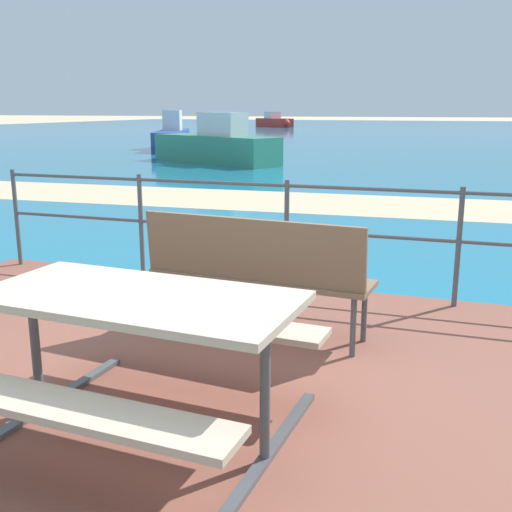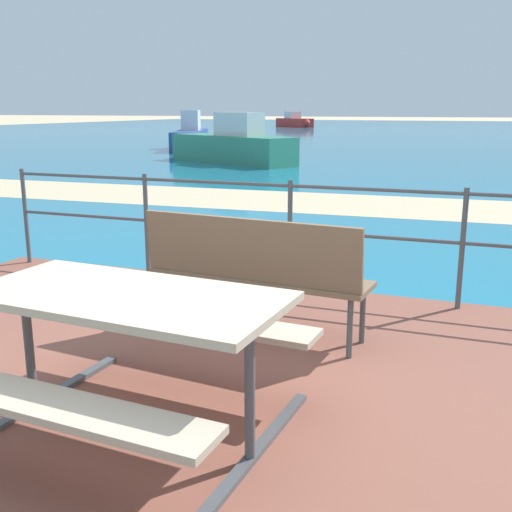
# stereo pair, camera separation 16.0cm
# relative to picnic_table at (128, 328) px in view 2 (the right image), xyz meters

# --- Properties ---
(ground_plane) EXTENTS (240.00, 240.00, 0.00)m
(ground_plane) POSITION_rel_picnic_table_xyz_m (-0.02, 0.27, -0.63)
(ground_plane) COLOR beige
(patio_paving) EXTENTS (6.40, 5.20, 0.06)m
(patio_paving) POSITION_rel_picnic_table_xyz_m (-0.02, 0.27, -0.60)
(patio_paving) COLOR brown
(patio_paving) RESTS_ON ground
(sea_water) EXTENTS (90.00, 90.00, 0.01)m
(sea_water) POSITION_rel_picnic_table_xyz_m (-0.02, 40.27, -0.63)
(sea_water) COLOR teal
(sea_water) RESTS_ON ground
(beach_strip) EXTENTS (54.06, 4.81, 0.01)m
(beach_strip) POSITION_rel_picnic_table_xyz_m (-0.02, 8.37, -0.62)
(beach_strip) COLOR beige
(beach_strip) RESTS_ON ground
(picnic_table) EXTENTS (1.65, 1.51, 0.75)m
(picnic_table) POSITION_rel_picnic_table_xyz_m (0.00, 0.00, 0.00)
(picnic_table) COLOR #BCAD93
(picnic_table) RESTS_ON patio_paving
(park_bench) EXTENTS (1.67, 0.55, 0.90)m
(park_bench) POSITION_rel_picnic_table_xyz_m (0.10, 1.48, -0.04)
(park_bench) COLOR #7A6047
(park_bench) RESTS_ON patio_paving
(railing_fence) EXTENTS (5.94, 0.04, 1.01)m
(railing_fence) POSITION_rel_picnic_table_xyz_m (-0.02, 2.71, 0.07)
(railing_fence) COLOR #4C5156
(railing_fence) RESTS_ON patio_paving
(boat_near) EXTENTS (2.74, 5.57, 1.59)m
(boat_near) POSITION_rel_picnic_table_xyz_m (-10.23, 20.96, -0.13)
(boat_near) COLOR #2D478C
(boat_near) RESTS_ON sea_water
(boat_mid) EXTENTS (5.08, 3.23, 1.55)m
(boat_mid) POSITION_rel_picnic_table_xyz_m (-6.03, 15.40, -0.09)
(boat_mid) COLOR #338466
(boat_mid) RESTS_ON sea_water
(boat_far) EXTENTS (4.23, 3.85, 1.36)m
(boat_far) POSITION_rel_picnic_table_xyz_m (-15.25, 51.97, -0.15)
(boat_far) COLOR red
(boat_far) RESTS_ON sea_water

